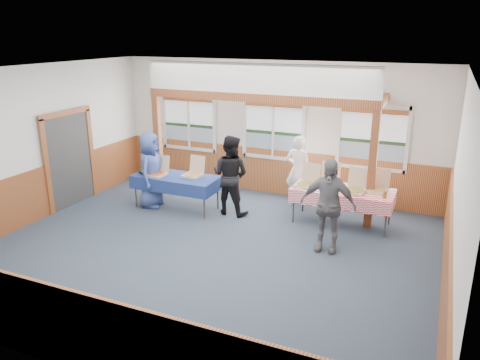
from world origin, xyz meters
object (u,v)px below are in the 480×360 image
at_px(table_right, 343,191).
at_px(woman_black, 230,175).
at_px(woman_white, 298,171).
at_px(man_blue, 151,170).
at_px(table_left, 176,178).
at_px(person_grey, 328,205).

distance_m(table_right, woman_black, 2.39).
bearing_deg(table_right, woman_white, 170.57).
bearing_deg(man_blue, table_left, -91.72).
bearing_deg(table_left, woman_black, -10.87).
xyz_separation_m(woman_white, person_grey, (1.17, -2.03, 0.05)).
bearing_deg(person_grey, woman_black, 157.90).
bearing_deg(table_right, woman_black, -148.99).
bearing_deg(woman_white, table_left, 30.14).
distance_m(woman_black, person_grey, 2.54).
bearing_deg(table_left, person_grey, -32.07).
height_order(table_right, woman_black, woman_black).
bearing_deg(person_grey, man_blue, 171.20).
xyz_separation_m(man_blue, person_grey, (4.18, -0.63, 0.01)).
height_order(table_left, woman_white, woman_white).
height_order(woman_black, person_grey, woman_black).
xyz_separation_m(table_right, man_blue, (-4.18, -0.69, 0.15)).
bearing_deg(table_left, table_right, -11.24).
distance_m(table_left, woman_white, 2.76).
xyz_separation_m(woman_white, woman_black, (-1.19, -1.09, 0.06)).
bearing_deg(table_left, woman_white, 7.62).
height_order(woman_black, man_blue, woman_black).
height_order(woman_white, person_grey, person_grey).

